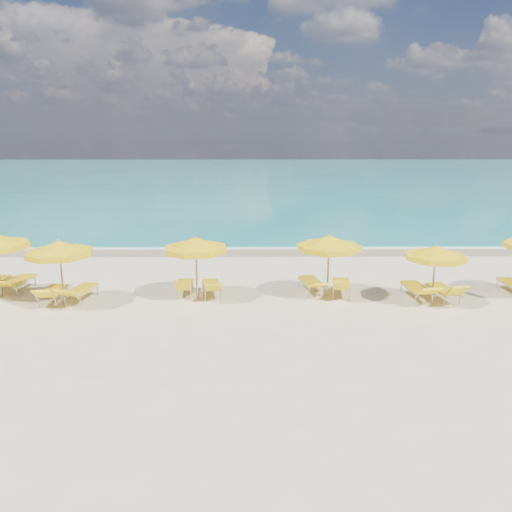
{
  "coord_description": "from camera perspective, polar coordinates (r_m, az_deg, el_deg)",
  "views": [
    {
      "loc": [
        -0.16,
        -16.71,
        5.76
      ],
      "look_at": [
        0.0,
        1.5,
        1.2
      ],
      "focal_mm": 35.0,
      "sensor_mm": 36.0,
      "label": 1
    }
  ],
  "objects": [
    {
      "name": "lounger_6_left",
      "position": [
        20.58,
        27.24,
        -3.19
      ],
      "size": [
        0.61,
        1.72,
        0.76
      ],
      "rotation": [
        0.0,
        0.0,
        0.02
      ],
      "color": "#A5A8AD",
      "rests_on": "ground"
    },
    {
      "name": "lounger_3_left",
      "position": [
        18.28,
        -8.16,
        -3.75
      ],
      "size": [
        0.68,
        1.71,
        0.84
      ],
      "rotation": [
        0.0,
        0.0,
        0.06
      ],
      "color": "#A5A8AD",
      "rests_on": "ground"
    },
    {
      "name": "wet_sand_band",
      "position": [
        24.79,
        -0.12,
        0.62
      ],
      "size": [
        120.0,
        2.6,
        0.01
      ],
      "primitive_type": "cube",
      "color": "tan",
      "rests_on": "ground"
    },
    {
      "name": "foam_line",
      "position": [
        25.57,
        -0.13,
        1.04
      ],
      "size": [
        120.0,
        1.2,
        0.03
      ],
      "primitive_type": "cube",
      "color": "white",
      "rests_on": "ground"
    },
    {
      "name": "whitecap_far",
      "position": [
        41.92,
        10.78,
        5.92
      ],
      "size": [
        18.0,
        0.3,
        0.05
      ],
      "primitive_type": "cube",
      "color": "white",
      "rests_on": "ground"
    },
    {
      "name": "ground_plane",
      "position": [
        17.67,
        0.04,
        -4.96
      ],
      "size": [
        120.0,
        120.0,
        0.0
      ],
      "primitive_type": "plane",
      "color": "beige"
    },
    {
      "name": "lounger_3_right",
      "position": [
        18.09,
        -5.1,
        -3.83
      ],
      "size": [
        0.89,
        1.89,
        0.78
      ],
      "rotation": [
        0.0,
        0.0,
        0.17
      ],
      "color": "#A5A8AD",
      "rests_on": "ground"
    },
    {
      "name": "lounger_2_right",
      "position": [
        18.48,
        -19.4,
        -4.17
      ],
      "size": [
        0.94,
        2.01,
        0.79
      ],
      "rotation": [
        0.0,
        0.0,
        -0.17
      ],
      "color": "#A5A8AD",
      "rests_on": "ground"
    },
    {
      "name": "umbrella_5",
      "position": [
        17.83,
        19.86,
        0.31
      ],
      "size": [
        2.51,
        2.51,
        2.09
      ],
      "rotation": [
        0.0,
        0.0,
        0.25
      ],
      "color": "tan",
      "rests_on": "ground"
    },
    {
      "name": "lounger_2_left",
      "position": [
        18.71,
        -22.2,
        -4.23
      ],
      "size": [
        0.7,
        1.88,
        0.8
      ],
      "rotation": [
        0.0,
        0.0,
        0.05
      ],
      "color": "#A5A8AD",
      "rests_on": "ground"
    },
    {
      "name": "umbrella_4",
      "position": [
        17.61,
        8.35,
        1.45
      ],
      "size": [
        2.68,
        2.68,
        2.3
      ],
      "rotation": [
        0.0,
        0.0,
        -0.2
      ],
      "color": "tan",
      "rests_on": "ground"
    },
    {
      "name": "lounger_4_left",
      "position": [
        18.5,
        6.36,
        -3.44
      ],
      "size": [
        0.97,
        2.01,
        0.71
      ],
      "rotation": [
        0.0,
        0.0,
        0.19
      ],
      "color": "#A5A8AD",
      "rests_on": "ground"
    },
    {
      "name": "umbrella_2",
      "position": [
        17.89,
        -21.58,
        0.75
      ],
      "size": [
        2.59,
        2.59,
        2.28
      ],
      "rotation": [
        0.0,
        0.0,
        -0.16
      ],
      "color": "tan",
      "rests_on": "ground"
    },
    {
      "name": "ocean",
      "position": [
        64.96,
        -0.37,
        8.98
      ],
      "size": [
        120.0,
        80.0,
        0.3
      ],
      "primitive_type": "cube",
      "color": "#167E79",
      "rests_on": "ground"
    },
    {
      "name": "lounger_4_right",
      "position": [
        18.34,
        9.68,
        -3.69
      ],
      "size": [
        0.88,
        1.91,
        0.85
      ],
      "rotation": [
        0.0,
        0.0,
        -0.15
      ],
      "color": "#A5A8AD",
      "rests_on": "ground"
    },
    {
      "name": "lounger_5_right",
      "position": [
        18.68,
        20.59,
        -4.07
      ],
      "size": [
        0.9,
        1.95,
        0.87
      ],
      "rotation": [
        0.0,
        0.0,
        0.15
      ],
      "color": "#A5A8AD",
      "rests_on": "ground"
    },
    {
      "name": "umbrella_3",
      "position": [
        17.36,
        -6.91,
        1.25
      ],
      "size": [
        2.73,
        2.73,
        2.28
      ],
      "rotation": [
        0.0,
        0.0,
        -0.25
      ],
      "color": "tan",
      "rests_on": "ground"
    },
    {
      "name": "lounger_5_left",
      "position": [
        18.49,
        17.91,
        -4.01
      ],
      "size": [
        0.83,
        2.07,
        0.81
      ],
      "rotation": [
        0.0,
        0.0,
        0.09
      ],
      "color": "#A5A8AD",
      "rests_on": "ground"
    },
    {
      "name": "lounger_1_right",
      "position": [
        20.42,
        -25.59,
        -3.03
      ],
      "size": [
        0.82,
        2.11,
        0.8
      ],
      "rotation": [
        0.0,
        0.0,
        -0.07
      ],
      "color": "#A5A8AD",
      "rests_on": "ground"
    },
    {
      "name": "whitecap_near",
      "position": [
        34.69,
        -10.22,
        4.28
      ],
      "size": [
        14.0,
        0.36,
        0.05
      ],
      "primitive_type": "cube",
      "color": "white",
      "rests_on": "ground"
    }
  ]
}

